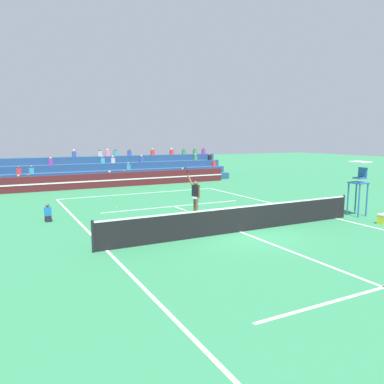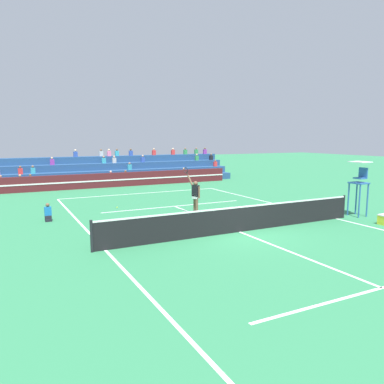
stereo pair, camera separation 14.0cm
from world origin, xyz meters
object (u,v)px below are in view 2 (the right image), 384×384
Objects in this scene: umpire_chair at (360,181)px; tennis_ball at (117,207)px; equipment_cooler at (384,219)px; ball_kid_courtside at (48,214)px; tennis_player at (195,196)px.

umpire_chair is 39.26× the size of tennis_ball.
tennis_ball is 13.19m from equipment_cooler.
ball_kid_courtside is 4.11m from tennis_ball.
tennis_ball is (3.71, 1.74, -0.30)m from ball_kid_courtside.
tennis_player is (6.61, -1.94, 0.65)m from ball_kid_courtside.
tennis_player is at bearing 152.26° from umpire_chair.
equipment_cooler is at bearing -105.25° from umpire_chair.
tennis_player is 35.40× the size of tennis_ball.
tennis_player reaches higher than tennis_ball.
tennis_ball is at bearing 128.19° from tennis_player.
umpire_chair reaches higher than tennis_player.
ball_kid_courtside is (-13.66, 5.65, -1.39)m from umpire_chair.
tennis_ball is (-9.95, 7.40, -1.68)m from umpire_chair.
umpire_chair is 1.11× the size of tennis_player.
umpire_chair reaches higher than tennis_ball.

